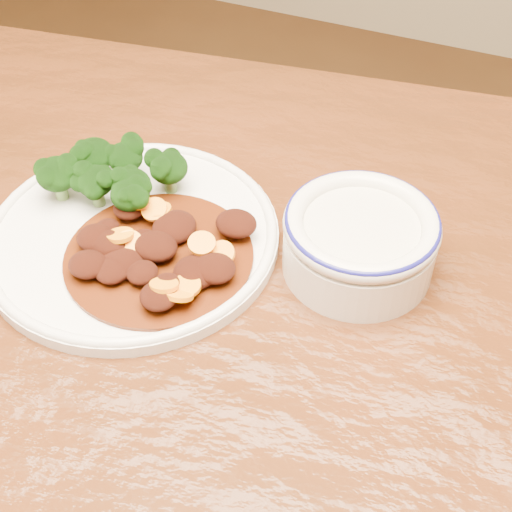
% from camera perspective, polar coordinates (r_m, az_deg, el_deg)
% --- Properties ---
extents(dining_table, '(1.61, 1.10, 0.75)m').
position_cam_1_polar(dining_table, '(0.67, -3.06, -10.79)').
color(dining_table, '#4E220D').
rests_on(dining_table, ground).
extents(dinner_plate, '(0.28, 0.28, 0.02)m').
position_cam_1_polar(dinner_plate, '(0.69, -9.87, 1.70)').
color(dinner_plate, white).
rests_on(dinner_plate, dining_table).
extents(broccoli_florets, '(0.13, 0.09, 0.05)m').
position_cam_1_polar(broccoli_florets, '(0.72, -11.40, 6.46)').
color(broccoli_florets, '#729D51').
rests_on(broccoli_florets, dinner_plate).
extents(mince_stew, '(0.17, 0.17, 0.03)m').
position_cam_1_polar(mince_stew, '(0.65, -8.09, 0.30)').
color(mince_stew, '#4E1B08').
rests_on(mince_stew, dinner_plate).
extents(dip_bowl, '(0.14, 0.14, 0.06)m').
position_cam_1_polar(dip_bowl, '(0.65, 8.30, 1.32)').
color(dip_bowl, silver).
rests_on(dip_bowl, dining_table).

